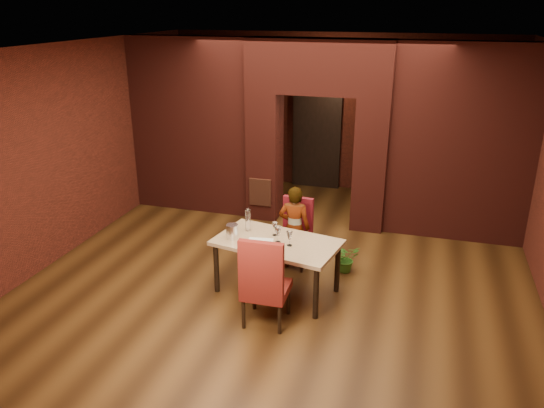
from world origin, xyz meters
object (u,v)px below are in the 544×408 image
at_px(wine_glass_a, 275,229).
at_px(wine_bucket, 232,231).
at_px(water_bottle, 248,219).
at_px(person_seated, 294,228).
at_px(chair_far, 294,234).
at_px(potted_plant, 346,258).
at_px(chair_near, 266,279).
at_px(dining_table, 277,266).
at_px(wine_glass_c, 290,238).
at_px(wine_glass_b, 278,235).

distance_m(wine_glass_a, wine_bucket, 0.58).
bearing_deg(water_bottle, person_seated, 45.23).
xyz_separation_m(person_seated, wine_bucket, (-0.65, -0.85, 0.22)).
xyz_separation_m(chair_far, person_seated, (0.03, -0.09, 0.13)).
bearing_deg(potted_plant, person_seated, -172.66).
xyz_separation_m(chair_near, potted_plant, (0.74, 1.59, -0.38)).
height_order(wine_glass_a, wine_bucket, wine_bucket).
distance_m(dining_table, potted_plant, 1.19).
distance_m(wine_glass_c, wine_bucket, 0.80).
relative_size(wine_bucket, potted_plant, 0.47).
bearing_deg(chair_far, water_bottle, -124.52).
xyz_separation_m(wine_glass_a, wine_bucket, (-0.52, -0.26, 0.00)).
bearing_deg(water_bottle, wine_glass_b, -27.14).
xyz_separation_m(wine_bucket, water_bottle, (0.12, 0.31, 0.06)).
height_order(wine_glass_c, potted_plant, wine_glass_c).
height_order(chair_far, wine_glass_c, chair_far).
distance_m(chair_far, person_seated, 0.16).
relative_size(wine_glass_c, potted_plant, 0.48).
bearing_deg(potted_plant, chair_far, -179.07).
xyz_separation_m(chair_near, wine_glass_b, (-0.05, 0.70, 0.28)).
distance_m(chair_far, water_bottle, 0.90).
height_order(chair_far, potted_plant, chair_far).
height_order(chair_far, wine_glass_a, chair_far).
distance_m(wine_glass_a, wine_glass_c, 0.38).
bearing_deg(chair_far, wine_bucket, -119.11).
height_order(person_seated, wine_glass_c, person_seated).
distance_m(wine_glass_c, water_bottle, 0.75).
bearing_deg(chair_near, potted_plant, -116.27).
relative_size(person_seated, wine_glass_a, 6.79).
height_order(person_seated, wine_glass_a, person_seated).
height_order(wine_glass_c, water_bottle, water_bottle).
relative_size(person_seated, wine_bucket, 6.48).
xyz_separation_m(wine_glass_c, water_bottle, (-0.68, 0.31, 0.06)).
xyz_separation_m(dining_table, person_seated, (0.05, 0.76, 0.26)).
bearing_deg(person_seated, wine_glass_a, 74.83).
relative_size(person_seated, water_bottle, 3.92).
distance_m(chair_near, wine_glass_a, 0.96).
relative_size(dining_table, wine_glass_a, 8.60).
relative_size(chair_near, person_seated, 0.92).
bearing_deg(water_bottle, potted_plant, 26.07).
height_order(dining_table, wine_glass_a, wine_glass_a).
distance_m(person_seated, wine_glass_a, 0.64).
bearing_deg(wine_glass_b, wine_glass_c, -17.67).
relative_size(chair_far, potted_plant, 2.44).
bearing_deg(water_bottle, wine_glass_a, -7.65).
bearing_deg(dining_table, wine_bucket, -160.69).
relative_size(dining_table, chair_far, 1.59).
xyz_separation_m(chair_near, wine_glass_c, (0.12, 0.64, 0.27)).
distance_m(dining_table, wine_bucket, 0.77).
relative_size(chair_far, wine_glass_a, 5.40).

